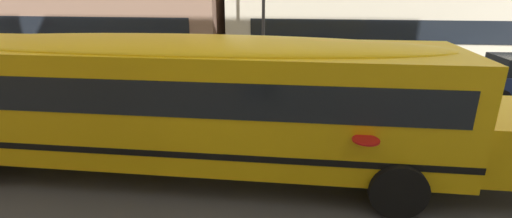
# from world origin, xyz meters

# --- Properties ---
(ground_plane) EXTENTS (400.00, 400.00, 0.00)m
(ground_plane) POSITION_xyz_m (0.00, 0.00, 0.00)
(ground_plane) COLOR #424244
(sidewalk_far) EXTENTS (120.00, 3.00, 0.01)m
(sidewalk_far) POSITION_xyz_m (0.00, 7.93, 0.01)
(sidewalk_far) COLOR gray
(sidewalk_far) RESTS_ON ground_plane
(lane_centreline) EXTENTS (110.00, 0.16, 0.01)m
(lane_centreline) POSITION_xyz_m (0.00, 0.00, 0.00)
(lane_centreline) COLOR silver
(lane_centreline) RESTS_ON ground_plane
(school_bus) EXTENTS (13.92, 3.40, 3.10)m
(school_bus) POSITION_xyz_m (-0.22, -1.40, 1.84)
(school_bus) COLOR yellow
(school_bus) RESTS_ON ground_plane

